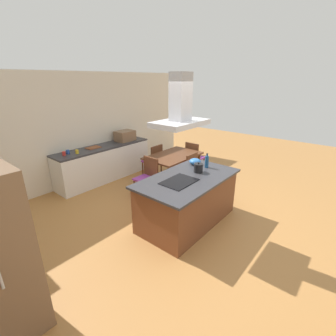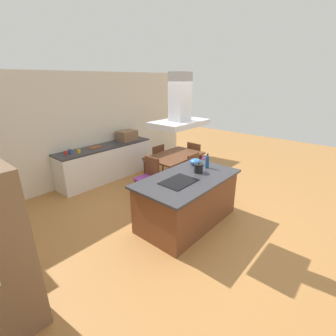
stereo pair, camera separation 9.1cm
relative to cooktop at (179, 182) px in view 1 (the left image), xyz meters
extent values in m
plane|color=#AD753D|center=(0.26, 1.50, -0.91)|extent=(16.00, 16.00, 0.00)
cube|color=beige|center=(0.26, 3.25, 0.44)|extent=(7.20, 0.10, 2.70)
cube|color=brown|center=(0.26, 0.00, -0.48)|extent=(1.84, 0.99, 0.86)
cube|color=#333338|center=(0.26, 0.00, -0.03)|extent=(1.94, 1.09, 0.04)
cube|color=black|center=(0.00, 0.00, 0.00)|extent=(0.60, 0.44, 0.01)
cylinder|color=black|center=(0.59, 0.00, 0.08)|extent=(0.17, 0.17, 0.17)
sphere|color=black|center=(0.59, 0.00, 0.17)|extent=(0.03, 0.03, 0.03)
cone|color=black|center=(0.69, 0.00, 0.09)|extent=(0.06, 0.03, 0.04)
cylinder|color=navy|center=(0.90, 0.01, 0.11)|extent=(0.07, 0.07, 0.23)
cylinder|color=navy|center=(0.90, 0.01, 0.25)|extent=(0.03, 0.03, 0.05)
cylinder|color=black|center=(0.90, 0.01, 0.28)|extent=(0.04, 0.04, 0.01)
ellipsoid|color=#2D6BB7|center=(0.90, 0.28, 0.06)|extent=(0.23, 0.23, 0.13)
cube|color=silver|center=(0.55, 2.88, -0.48)|extent=(2.61, 0.62, 0.86)
cube|color=#333338|center=(0.55, 2.88, -0.03)|extent=(2.61, 0.62, 0.04)
cube|color=brown|center=(1.29, 2.88, 0.13)|extent=(0.50, 0.38, 0.28)
cylinder|color=red|center=(-0.50, 2.90, 0.04)|extent=(0.08, 0.08, 0.09)
cylinder|color=#2D56B2|center=(-0.37, 2.95, 0.04)|extent=(0.08, 0.08, 0.09)
cylinder|color=gold|center=(-0.23, 2.80, 0.04)|extent=(0.08, 0.08, 0.09)
cube|color=brown|center=(0.28, 2.93, 0.00)|extent=(0.34, 0.24, 0.02)
cube|color=#59331E|center=(1.49, 1.32, -0.18)|extent=(1.40, 0.90, 0.04)
cylinder|color=#59331E|center=(0.87, 0.95, -0.55)|extent=(0.06, 0.06, 0.71)
cylinder|color=#59331E|center=(2.11, 0.95, -0.55)|extent=(0.06, 0.06, 0.71)
cylinder|color=#59331E|center=(0.87, 1.69, -0.55)|extent=(0.06, 0.06, 0.71)
cylinder|color=#59331E|center=(2.11, 1.69, -0.55)|extent=(0.06, 0.06, 0.71)
cube|color=purple|center=(1.49, 0.57, -0.48)|extent=(0.42, 0.42, 0.04)
cube|color=#59331E|center=(1.49, 0.76, -0.24)|extent=(0.42, 0.04, 0.44)
cylinder|color=#59331E|center=(1.67, 0.39, -0.70)|extent=(0.04, 0.04, 0.41)
cylinder|color=#59331E|center=(1.31, 0.39, -0.70)|extent=(0.04, 0.04, 0.41)
cylinder|color=#59331E|center=(1.67, 0.75, -0.70)|extent=(0.04, 0.04, 0.41)
cylinder|color=#59331E|center=(1.31, 0.75, -0.70)|extent=(0.04, 0.04, 0.41)
cube|color=purple|center=(0.49, 1.32, -0.48)|extent=(0.42, 0.42, 0.04)
cube|color=#59331E|center=(0.68, 1.32, -0.24)|extent=(0.04, 0.42, 0.44)
cylinder|color=#59331E|center=(0.31, 1.14, -0.70)|extent=(0.04, 0.04, 0.41)
cylinder|color=#59331E|center=(0.31, 1.50, -0.70)|extent=(0.04, 0.04, 0.41)
cylinder|color=#59331E|center=(0.67, 1.14, -0.70)|extent=(0.04, 0.04, 0.41)
cylinder|color=#59331E|center=(0.67, 1.50, -0.70)|extent=(0.04, 0.04, 0.41)
cube|color=purple|center=(1.49, 2.07, -0.48)|extent=(0.42, 0.42, 0.04)
cube|color=#59331E|center=(1.49, 1.88, -0.24)|extent=(0.42, 0.04, 0.44)
cylinder|color=#59331E|center=(1.31, 2.25, -0.70)|extent=(0.04, 0.04, 0.41)
cylinder|color=#59331E|center=(1.67, 2.25, -0.70)|extent=(0.04, 0.04, 0.41)
cylinder|color=#59331E|center=(1.31, 1.89, -0.70)|extent=(0.04, 0.04, 0.41)
cylinder|color=#59331E|center=(1.67, 1.89, -0.70)|extent=(0.04, 0.04, 0.41)
cube|color=purple|center=(2.49, 1.32, -0.48)|extent=(0.42, 0.42, 0.04)
cube|color=#59331E|center=(2.30, 1.32, -0.24)|extent=(0.04, 0.42, 0.44)
cylinder|color=#59331E|center=(2.67, 1.50, -0.70)|extent=(0.04, 0.04, 0.41)
cylinder|color=#59331E|center=(2.67, 1.14, -0.70)|extent=(0.04, 0.04, 0.41)
cylinder|color=#59331E|center=(2.31, 1.50, -0.70)|extent=(0.04, 0.04, 0.41)
cylinder|color=#59331E|center=(2.31, 1.14, -0.70)|extent=(0.04, 0.04, 0.41)
cube|color=#ADADB2|center=(0.00, 0.00, 0.98)|extent=(0.90, 0.55, 0.08)
cube|color=#ADADB2|center=(0.00, 0.00, 1.37)|extent=(0.28, 0.24, 0.70)
camera|label=1|loc=(-2.96, -2.23, 1.64)|focal=25.63mm
camera|label=2|loc=(-2.90, -2.30, 1.64)|focal=25.63mm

